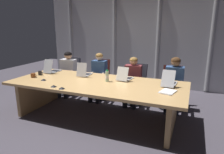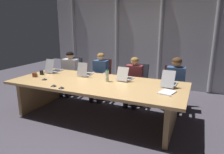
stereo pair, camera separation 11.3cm
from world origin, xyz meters
The scene contains 22 objects.
ground_plane centered at (0.00, 0.00, 0.00)m, with size 11.57×11.57×0.00m, color #47424C.
conference_table centered at (0.00, 0.00, 0.59)m, with size 3.43×1.42×0.74m.
curtain_backdrop centered at (0.00, 2.65, 1.41)m, with size 5.78×0.17×2.81m.
laptop_left_end centered at (-1.36, 0.39, 0.80)m, with size 0.24×0.45×0.32m.
laptop_left_mid centered at (-0.48, 0.38, 0.80)m, with size 0.25×0.40×0.31m.
laptop_center centered at (0.46, 0.39, 0.79)m, with size 0.28×0.43×0.28m.
laptop_right_mid centered at (1.35, 0.34, 0.80)m, with size 0.26×0.49×0.30m.
office_chair_left_end centered at (-1.38, 1.14, 0.35)m, with size 0.60×0.61×0.97m.
office_chair_left_mid centered at (-0.47, 1.14, 0.35)m, with size 0.60×0.61×0.97m.
office_chair_center centered at (0.48, 1.13, 0.34)m, with size 0.60×0.60×0.92m.
office_chair_right_mid centered at (1.34, 1.13, 0.35)m, with size 0.60×0.61×0.93m.
person_left_end centered at (-1.35, 0.98, 0.66)m, with size 0.43×0.56×1.15m.
person_left_mid centered at (-0.44, 0.97, 0.65)m, with size 0.38×0.56×1.16m.
person_center centered at (0.45, 0.97, 0.63)m, with size 0.42×0.57×1.11m.
person_right_mid centered at (1.38, 0.98, 0.66)m, with size 0.40×0.56×1.16m.
water_bottle_primary centered at (0.18, 0.12, 0.85)m, with size 0.07×0.07×0.24m.
coffee_mug_near centered at (-1.43, 0.05, 0.79)m, with size 0.13×0.08×0.10m.
coffee_mug_far centered at (-1.42, -0.17, 0.78)m, with size 0.14×0.10×0.09m.
conference_mic_left_side centered at (-1.05, -0.28, 0.76)m, with size 0.11×0.11×0.04m, color black.
conference_mic_middle centered at (-0.37, -0.62, 0.76)m, with size 0.11×0.11×0.04m, color black.
conference_mic_right_side centered at (-0.58, -0.57, 0.76)m, with size 0.11×0.11×0.04m, color black.
spiral_notepad centered at (1.37, -0.11, 0.75)m, with size 0.29×0.35×0.03m.
Camera 2 is at (1.83, -3.37, 1.81)m, focal length 32.42 mm.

